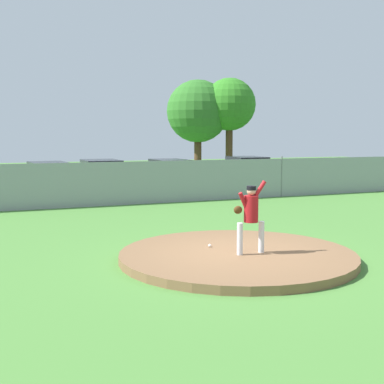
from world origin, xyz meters
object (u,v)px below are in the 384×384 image
at_px(parked_car_navy, 101,177).
at_px(parked_car_slate, 49,180).
at_px(baseball, 210,246).
at_px(parked_car_red, 170,176).
at_px(parked_car_champagne, 247,173).
at_px(pitcher_youth, 251,212).

xyz_separation_m(parked_car_navy, parked_car_slate, (-2.55, -0.18, -0.03)).
distance_m(baseball, parked_car_red, 14.34).
height_order(parked_car_champagne, parked_car_slate, parked_car_champagne).
height_order(parked_car_navy, parked_car_red, parked_car_navy).
bearing_deg(parked_car_red, baseball, -106.19).
xyz_separation_m(parked_car_navy, parked_car_red, (3.51, -0.30, -0.01)).
height_order(baseball, parked_car_slate, parked_car_slate).
distance_m(pitcher_youth, parked_car_champagne, 16.62).
xyz_separation_m(parked_car_champagne, parked_car_navy, (-7.94, 0.37, -0.01)).
xyz_separation_m(pitcher_youth, parked_car_red, (3.44, 14.71, -0.35)).
distance_m(parked_car_champagne, parked_car_red, 4.43).
relative_size(parked_car_champagne, parked_car_navy, 0.96).
bearing_deg(baseball, parked_car_red, 73.81).
distance_m(baseball, parked_car_navy, 14.08).
xyz_separation_m(parked_car_champagne, parked_car_red, (-4.43, 0.08, -0.02)).
xyz_separation_m(parked_car_red, parked_car_slate, (-6.06, 0.11, -0.01)).
relative_size(parked_car_red, parked_car_slate, 1.04).
bearing_deg(parked_car_slate, parked_car_navy, 4.07).
height_order(pitcher_youth, parked_car_red, pitcher_youth).
bearing_deg(pitcher_youth, parked_car_red, 76.86).
bearing_deg(parked_car_slate, pitcher_youth, -79.97).
xyz_separation_m(baseball, parked_car_champagne, (8.43, 13.69, 0.57)).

